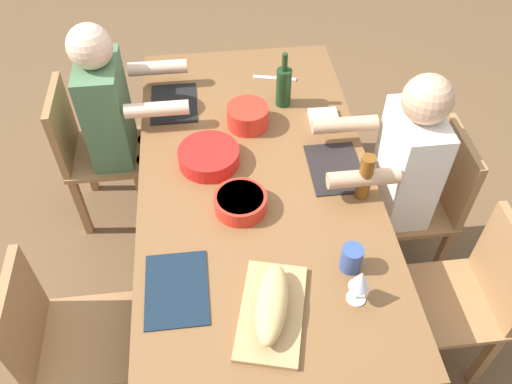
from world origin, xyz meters
TOP-DOWN VIEW (x-y plane):
  - ground_plane at (0.00, 0.00)m, footprint 8.00×8.00m
  - dining_table at (0.00, 0.00)m, footprint 2.00×1.03m
  - chair_far_right at (0.55, 0.84)m, footprint 0.40×0.40m
  - chair_far_center at (0.00, 0.84)m, footprint 0.40×0.40m
  - diner_far_center at (-0.00, 0.65)m, footprint 0.41×0.53m
  - chair_near_left at (-0.55, -0.84)m, footprint 0.40×0.40m
  - diner_near_left at (-0.55, -0.65)m, footprint 0.41×0.53m
  - chair_near_right at (0.55, -0.84)m, footprint 0.40×0.40m
  - serving_bowl_fruit at (-0.10, -0.20)m, footprint 0.27×0.27m
  - serving_bowl_greens at (0.19, -0.09)m, footprint 0.22×0.22m
  - serving_bowl_salad at (-0.34, -0.00)m, footprint 0.20×0.20m
  - cutting_board at (0.69, -0.02)m, footprint 0.44×0.31m
  - bread_loaf at (0.69, -0.02)m, footprint 0.34×0.19m
  - wine_bottle at (-0.49, 0.19)m, footprint 0.08×0.08m
  - beer_bottle at (0.17, 0.43)m, footprint 0.06×0.06m
  - wine_glass at (0.66, 0.29)m, footprint 0.08×0.08m
  - cup_far_right at (0.52, 0.30)m, footprint 0.08×0.08m
  - placemat_far_center at (0.00, 0.36)m, footprint 0.32×0.23m
  - placemat_near_left at (-0.55, -0.36)m, footprint 0.32×0.23m
  - placemat_near_right at (0.55, -0.36)m, footprint 0.32×0.23m
  - carving_knife at (-0.70, 0.18)m, footprint 0.08×0.23m
  - napkin_stack at (-0.34, 0.37)m, footprint 0.14×0.14m

SIDE VIEW (x-z plane):
  - ground_plane at x=0.00m, z-range 0.00..0.00m
  - chair_far_right at x=0.55m, z-range 0.06..0.91m
  - chair_far_center at x=0.00m, z-range 0.06..0.91m
  - chair_near_left at x=-0.55m, z-range 0.06..0.91m
  - chair_near_right at x=0.55m, z-range 0.06..0.91m
  - dining_table at x=0.00m, z-range 0.30..1.04m
  - diner_far_center at x=0.00m, z-range 0.10..1.30m
  - diner_near_left at x=-0.55m, z-range 0.10..1.30m
  - placemat_far_center at x=0.00m, z-range 0.74..0.75m
  - placemat_near_left at x=-0.55m, z-range 0.74..0.75m
  - placemat_near_right at x=0.55m, z-range 0.74..0.75m
  - carving_knife at x=-0.70m, z-range 0.74..0.75m
  - cutting_board at x=0.69m, z-range 0.74..0.76m
  - napkin_stack at x=-0.34m, z-range 0.74..0.76m
  - serving_bowl_greens at x=0.19m, z-range 0.75..0.82m
  - serving_bowl_fruit at x=-0.10m, z-range 0.75..0.82m
  - cup_far_right at x=0.52m, z-range 0.74..0.85m
  - serving_bowl_salad at x=-0.34m, z-range 0.75..0.85m
  - bread_loaf at x=0.69m, z-range 0.76..0.85m
  - wine_bottle at x=-0.49m, z-range 0.70..0.99m
  - beer_bottle at x=0.17m, z-range 0.74..0.96m
  - wine_glass at x=0.66m, z-range 0.77..0.94m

